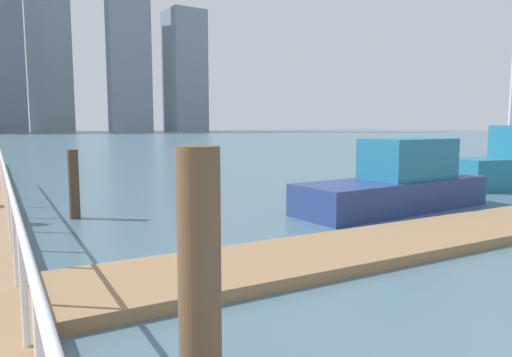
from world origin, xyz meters
name	(u,v)px	position (x,y,z in m)	size (l,w,h in m)	color
ground_plane	(88,180)	(0.00, 20.00, 0.00)	(300.00, 300.00, 0.00)	#476675
floating_dock	(419,238)	(3.83, 6.07, 0.09)	(14.67, 2.00, 0.18)	#93704C
boardwalk_railing	(9,195)	(-3.15, 7.60, 1.24)	(0.06, 24.28, 1.08)	white
dock_piling_1	(74,184)	(-1.67, 11.80, 0.84)	(0.25, 0.25, 1.68)	#473826
dock_piling_2	(200,280)	(-1.93, 3.21, 1.06)	(0.35, 0.35, 2.12)	brown
moored_boat_3	(509,166)	(12.75, 9.96, 0.80)	(4.33, 2.53, 6.34)	#1E6B8C
moored_boat_4	(398,183)	(6.14, 8.87, 0.71)	(5.94, 2.23, 1.90)	navy
skyline_tower_4	(46,26)	(13.22, 164.43, 32.94)	(13.00, 13.50, 65.88)	#8C939E
skyline_tower_6	(185,72)	(52.41, 146.80, 19.29)	(11.15, 11.85, 38.58)	gray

